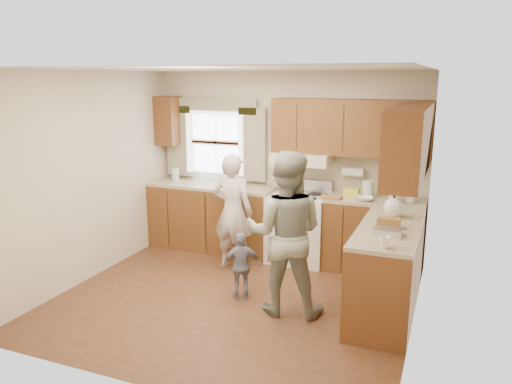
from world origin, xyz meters
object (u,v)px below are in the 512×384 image
at_px(woman_left, 233,212).
at_px(woman_right, 285,234).
at_px(stove, 299,227).
at_px(child, 242,266).

xyz_separation_m(woman_left, woman_right, (1.01, -0.91, 0.10)).
bearing_deg(stove, woman_right, -78.35).
xyz_separation_m(woman_left, child, (0.47, -0.80, -0.37)).
relative_size(woman_left, woman_right, 0.88).
bearing_deg(child, stove, -130.02).
distance_m(woman_right, child, 0.72).
relative_size(stove, child, 1.40).
bearing_deg(child, woman_left, -90.28).
relative_size(stove, woman_left, 0.71).
distance_m(stove, woman_left, 0.95).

